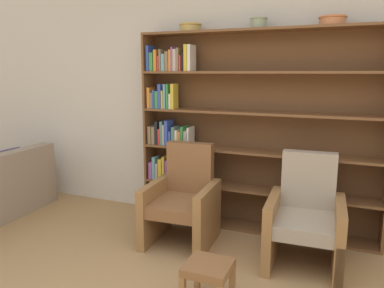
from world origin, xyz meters
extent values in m
cube|color=silver|center=(0.00, 2.44, 1.38)|extent=(12.00, 0.06, 2.75)
cube|color=brown|center=(-1.28, 2.25, 1.05)|extent=(0.02, 0.30, 2.10)
cube|color=brown|center=(-0.03, 2.25, 2.09)|extent=(2.48, 0.30, 0.03)
cube|color=brown|center=(-0.03, 2.25, 0.01)|extent=(2.48, 0.30, 0.03)
cube|color=brown|center=(-0.03, 2.39, 1.05)|extent=(2.48, 0.01, 2.10)
cube|color=black|center=(-1.23, 2.21, 0.11)|extent=(0.03, 0.18, 0.18)
cube|color=#334CB2|center=(-1.20, 2.20, 0.16)|extent=(0.03, 0.17, 0.27)
cube|color=#334CB2|center=(-1.16, 2.21, 0.16)|extent=(0.03, 0.19, 0.26)
cube|color=#669EB2|center=(-1.12, 2.19, 0.11)|extent=(0.04, 0.15, 0.16)
cube|color=gold|center=(-1.08, 2.20, 0.13)|extent=(0.03, 0.16, 0.21)
cube|color=#388C47|center=(-1.04, 2.20, 0.13)|extent=(0.04, 0.16, 0.22)
cube|color=#334CB2|center=(-1.00, 2.20, 0.16)|extent=(0.03, 0.16, 0.28)
cube|color=#994C99|center=(-0.96, 2.19, 0.13)|extent=(0.02, 0.15, 0.21)
cube|color=#334CB2|center=(-0.93, 2.20, 0.16)|extent=(0.02, 0.16, 0.27)
cube|color=gold|center=(-0.90, 2.19, 0.11)|extent=(0.02, 0.15, 0.17)
cube|color=#7F6B4C|center=(-0.86, 2.18, 0.13)|extent=(0.04, 0.13, 0.21)
cube|color=brown|center=(-0.03, 2.25, 0.45)|extent=(2.48, 0.30, 0.03)
cube|color=#994C99|center=(-1.23, 2.18, 0.56)|extent=(0.04, 0.13, 0.19)
cube|color=#669EB2|center=(-1.18, 2.18, 0.59)|extent=(0.04, 0.13, 0.26)
cube|color=#B2A899|center=(-1.14, 2.21, 0.55)|extent=(0.03, 0.19, 0.19)
cube|color=gold|center=(-1.10, 2.19, 0.58)|extent=(0.04, 0.14, 0.24)
cube|color=gold|center=(-1.06, 2.20, 0.60)|extent=(0.03, 0.17, 0.28)
cube|color=#994C99|center=(-1.02, 2.19, 0.58)|extent=(0.03, 0.16, 0.24)
cube|color=red|center=(-0.99, 2.18, 0.59)|extent=(0.03, 0.12, 0.26)
cube|color=white|center=(-0.96, 2.18, 0.58)|extent=(0.02, 0.13, 0.25)
cube|color=#669EB2|center=(-0.93, 2.21, 0.58)|extent=(0.04, 0.19, 0.23)
cube|color=#334CB2|center=(-0.89, 2.20, 0.58)|extent=(0.04, 0.16, 0.24)
cube|color=#B2A899|center=(-0.84, 2.20, 0.57)|extent=(0.04, 0.16, 0.22)
cube|color=brown|center=(-0.03, 2.25, 0.86)|extent=(2.48, 0.30, 0.02)
cube|color=#7F6B4C|center=(-1.23, 2.22, 0.97)|extent=(0.04, 0.20, 0.20)
cube|color=#7F6B4C|center=(-1.18, 2.18, 0.97)|extent=(0.04, 0.12, 0.20)
cube|color=black|center=(-1.14, 2.20, 1.00)|extent=(0.03, 0.17, 0.26)
cube|color=red|center=(-1.11, 2.18, 0.96)|extent=(0.02, 0.12, 0.18)
cube|color=#4C756B|center=(-1.08, 2.22, 1.00)|extent=(0.03, 0.20, 0.27)
cube|color=#B2A899|center=(-1.05, 2.18, 0.98)|extent=(0.02, 0.13, 0.23)
cube|color=#334CB2|center=(-1.02, 2.21, 1.01)|extent=(0.04, 0.18, 0.28)
cube|color=#334CB2|center=(-0.97, 2.18, 0.95)|extent=(0.03, 0.12, 0.16)
cube|color=#4C756B|center=(-0.93, 2.20, 0.98)|extent=(0.04, 0.16, 0.21)
cube|color=white|center=(-0.90, 2.21, 0.96)|extent=(0.03, 0.18, 0.18)
cube|color=orange|center=(-0.86, 2.21, 0.95)|extent=(0.04, 0.19, 0.17)
cube|color=#388C47|center=(-0.82, 2.21, 0.98)|extent=(0.03, 0.19, 0.22)
cube|color=#B2A899|center=(-0.79, 2.20, 0.96)|extent=(0.03, 0.16, 0.18)
cube|color=white|center=(-0.75, 2.21, 0.98)|extent=(0.02, 0.18, 0.21)
cube|color=brown|center=(-0.03, 2.25, 1.27)|extent=(2.48, 0.30, 0.02)
cube|color=orange|center=(-1.23, 2.19, 1.40)|extent=(0.03, 0.14, 0.23)
cube|color=#7F6B4C|center=(-1.20, 2.21, 1.37)|extent=(0.03, 0.18, 0.18)
cube|color=#334CB2|center=(-1.17, 2.18, 1.38)|extent=(0.02, 0.13, 0.20)
cube|color=#388C47|center=(-1.13, 2.20, 1.38)|extent=(0.04, 0.17, 0.19)
cube|color=#334CB2|center=(-1.09, 2.19, 1.41)|extent=(0.03, 0.14, 0.27)
cube|color=gold|center=(-1.06, 2.21, 1.38)|extent=(0.02, 0.18, 0.20)
cube|color=#669EB2|center=(-1.03, 2.20, 1.42)|extent=(0.02, 0.16, 0.27)
cube|color=#388C47|center=(-1.00, 2.20, 1.42)|extent=(0.02, 0.17, 0.27)
cube|color=white|center=(-0.97, 2.20, 1.36)|extent=(0.02, 0.16, 0.17)
cube|color=gold|center=(-0.94, 2.18, 1.42)|extent=(0.04, 0.13, 0.28)
cube|color=brown|center=(-0.03, 2.25, 1.68)|extent=(2.48, 0.30, 0.02)
cube|color=#334CB2|center=(-1.23, 2.20, 1.83)|extent=(0.03, 0.17, 0.27)
cube|color=#388C47|center=(-1.19, 2.21, 1.79)|extent=(0.04, 0.19, 0.20)
cube|color=orange|center=(-1.14, 2.20, 1.80)|extent=(0.03, 0.17, 0.23)
cube|color=red|center=(-1.10, 2.21, 1.77)|extent=(0.02, 0.19, 0.16)
cube|color=#7F6B4C|center=(-1.08, 2.21, 1.81)|extent=(0.02, 0.19, 0.23)
cube|color=#669EB2|center=(-1.05, 2.19, 1.78)|extent=(0.04, 0.15, 0.18)
cube|color=#7F6B4C|center=(-1.00, 2.21, 1.79)|extent=(0.04, 0.18, 0.21)
cube|color=orange|center=(-0.96, 2.18, 1.80)|extent=(0.03, 0.12, 0.23)
cube|color=#994C99|center=(-0.94, 2.21, 1.82)|extent=(0.02, 0.19, 0.25)
cube|color=#B2A899|center=(-0.91, 2.21, 1.80)|extent=(0.04, 0.19, 0.23)
cube|color=#7F6B4C|center=(-0.87, 2.20, 1.81)|extent=(0.03, 0.17, 0.24)
cube|color=red|center=(-0.84, 2.18, 1.77)|extent=(0.02, 0.13, 0.16)
cube|color=black|center=(-0.81, 2.18, 1.78)|extent=(0.02, 0.12, 0.18)
cube|color=gold|center=(-0.78, 2.20, 1.83)|extent=(0.04, 0.16, 0.28)
cube|color=white|center=(-0.74, 2.21, 1.83)|extent=(0.03, 0.18, 0.27)
cylinder|color=tan|center=(-0.77, 2.25, 2.14)|extent=(0.22, 0.22, 0.08)
torus|color=tan|center=(-0.77, 2.25, 2.18)|extent=(0.24, 0.24, 0.02)
cylinder|color=gray|center=(-0.04, 2.25, 2.15)|extent=(0.15, 0.15, 0.10)
torus|color=gray|center=(-0.04, 2.25, 2.20)|extent=(0.18, 0.18, 0.02)
cylinder|color=#C67547|center=(0.65, 2.25, 2.14)|extent=(0.23, 0.23, 0.08)
torus|color=#C67547|center=(0.65, 2.25, 2.17)|extent=(0.26, 0.26, 0.02)
cube|color=gray|center=(-2.71, 1.39, 0.60)|extent=(0.26, 1.52, 0.36)
cube|color=gray|center=(-3.09, 2.07, 0.29)|extent=(0.89, 0.17, 0.58)
cube|color=#5B4C75|center=(-2.85, 1.59, 0.60)|extent=(0.19, 0.37, 0.37)
cube|color=olive|center=(-0.32, 1.34, 0.18)|extent=(0.07, 0.07, 0.36)
cube|color=olive|center=(-0.89, 1.31, 0.18)|extent=(0.07, 0.07, 0.36)
cube|color=olive|center=(-0.35, 1.95, 0.18)|extent=(0.07, 0.07, 0.36)
cube|color=olive|center=(-0.92, 1.92, 0.18)|extent=(0.07, 0.07, 0.36)
cube|color=brown|center=(-0.62, 1.63, 0.39)|extent=(0.51, 0.66, 0.12)
cube|color=brown|center=(-0.63, 1.91, 0.69)|extent=(0.49, 0.15, 0.55)
cube|color=olive|center=(-0.34, 1.65, 0.30)|extent=(0.12, 0.68, 0.60)
cube|color=olive|center=(-0.90, 1.62, 0.30)|extent=(0.12, 0.68, 0.60)
cube|color=olive|center=(0.86, 1.34, 0.18)|extent=(0.07, 0.07, 0.36)
cube|color=olive|center=(0.29, 1.32, 0.18)|extent=(0.07, 0.07, 0.36)
cube|color=olive|center=(0.83, 1.95, 0.18)|extent=(0.07, 0.07, 0.36)
cube|color=olive|center=(0.26, 1.92, 0.18)|extent=(0.07, 0.07, 0.36)
cube|color=tan|center=(0.56, 1.63, 0.39)|extent=(0.51, 0.66, 0.12)
cube|color=tan|center=(0.55, 1.91, 0.69)|extent=(0.49, 0.14, 0.55)
cube|color=olive|center=(0.84, 1.65, 0.30)|extent=(0.11, 0.68, 0.60)
cube|color=olive|center=(0.28, 1.62, 0.30)|extent=(0.11, 0.68, 0.60)
cube|color=olive|center=(-0.15, 0.91, 0.13)|extent=(0.04, 0.04, 0.27)
cube|color=olive|center=(0.13, 0.91, 0.13)|extent=(0.04, 0.04, 0.27)
cube|color=brown|center=(-0.01, 0.77, 0.30)|extent=(0.32, 0.32, 0.06)
camera|label=1|loc=(0.83, -1.56, 1.68)|focal=35.00mm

